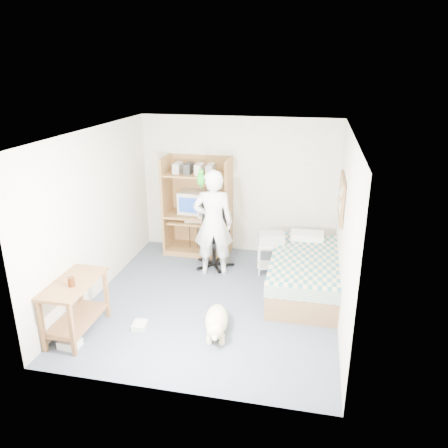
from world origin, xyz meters
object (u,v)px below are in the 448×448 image
bed (304,273)px  office_chair (214,245)px  dog (216,321)px  side_desk (75,300)px  printer_cart (271,253)px  person (213,223)px  computer_hutch (198,210)px

bed → office_chair: bearing=159.4°
dog → bed: bearing=42.9°
bed → office_chair: size_ratio=1.87×
bed → dog: size_ratio=2.12×
side_desk → printer_cart: size_ratio=1.87×
side_desk → person: size_ratio=0.56×
computer_hutch → person: bearing=-60.0°
bed → side_desk: 3.39m
computer_hutch → bed: computer_hutch is taller
printer_cart → person: bearing=-178.5°
computer_hutch → dog: bearing=-70.0°
computer_hutch → bed: (2.00, -1.12, -0.53)m
dog → printer_cart: bearing=65.5°
bed → office_chair: (-1.58, 0.59, 0.10)m
person → printer_cart: size_ratio=3.36×
computer_hutch → bed: 2.35m
dog → printer_cart: size_ratio=1.78×
office_chair → bed: bearing=-31.3°
bed → person: size_ratio=1.13×
person → computer_hutch: bearing=-70.8°
bed → printer_cart: size_ratio=3.78×
computer_hutch → bed: size_ratio=0.89×
computer_hutch → printer_cart: computer_hutch is taller
office_chair → person: bearing=-89.5°
computer_hutch → dog: (0.92, -2.54, -0.66)m
bed → person: bearing=169.3°
office_chair → dog: size_ratio=1.13×
computer_hutch → office_chair: size_ratio=1.67×
office_chair → printer_cart: (1.00, -0.09, -0.03)m
bed → printer_cart: 0.77m
office_chair → person: person is taller
person → dog: size_ratio=1.88×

